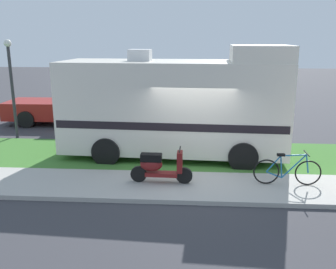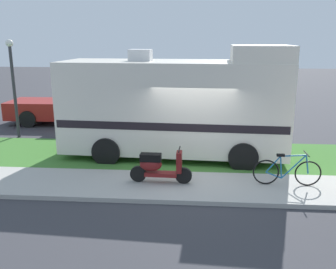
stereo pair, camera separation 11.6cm
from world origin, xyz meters
name	(u,v)px [view 1 (the left image)]	position (x,y,z in m)	size (l,w,h in m)	color
ground_plane	(192,173)	(0.00, 0.00, 0.00)	(80.00, 80.00, 0.00)	#38383D
sidewalk	(192,187)	(0.00, -1.20, 0.06)	(24.00, 2.00, 0.12)	#ADAAA3
grass_strip	(192,156)	(0.00, 1.50, 0.04)	(24.00, 3.40, 0.08)	#3D752D
motorhome_rv	(176,105)	(-0.54, 1.58, 1.76)	(7.34, 2.88, 3.69)	silver
scooter	(159,166)	(-0.89, -1.08, 0.58)	(1.67, 0.50, 0.97)	black
bicycle	(287,171)	(2.51, -1.01, 0.50)	(1.77, 0.52, 0.90)	black
pickup_truck_near	(79,103)	(-5.26, 6.28, 0.97)	(5.56, 2.20, 1.81)	maroon
street_lamp_post	(11,79)	(-7.05, 3.60, 2.37)	(0.28, 0.28, 3.85)	#333338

